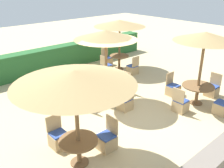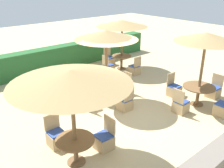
{
  "view_description": "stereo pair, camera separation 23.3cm",
  "coord_description": "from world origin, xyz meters",
  "px_view_note": "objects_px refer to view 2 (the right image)",
  "views": [
    {
      "loc": [
        -5.55,
        -5.57,
        4.4
      ],
      "look_at": [
        0.0,
        0.6,
        0.9
      ],
      "focal_mm": 40.0,
      "sensor_mm": 36.0,
      "label": 1
    },
    {
      "loc": [
        -5.37,
        -5.72,
        4.4
      ],
      "look_at": [
        0.0,
        0.6,
        0.9
      ],
      "focal_mm": 40.0,
      "sensor_mm": 36.0,
      "label": 2
    }
  ],
  "objects_px": {
    "round_table_front_right": "(199,90)",
    "patio_chair_front_right_south": "(223,108)",
    "patio_chair_center_west": "(88,102)",
    "patio_chair_front_right_west": "(180,106)",
    "patio_chair_center_south": "(125,103)",
    "round_table_back_right": "(122,59)",
    "patio_chair_front_right_north": "(174,90)",
    "patio_chair_front_left_north": "(56,137)",
    "patio_chair_back_right_west": "(108,68)",
    "patio_chair_back_right_north": "(109,60)",
    "patio_chair_center_east": "(124,88)",
    "patio_chair_center_north": "(91,87)",
    "patio_chair_back_right_south": "(135,69)",
    "parasol_front_left": "(71,77)",
    "round_table_center": "(107,88)",
    "parasol_front_right": "(206,38)",
    "parasol_center": "(106,35)",
    "patio_chair_front_left_east": "(104,140)",
    "patio_chair_front_right_east": "(214,91)",
    "round_table_front_left": "(75,145)",
    "parasol_back_right": "(122,23)"
  },
  "relations": [
    {
      "from": "patio_chair_center_east",
      "to": "patio_chair_front_right_north",
      "type": "distance_m",
      "value": 2.02
    },
    {
      "from": "parasol_front_right",
      "to": "patio_chair_front_right_north",
      "type": "xyz_separation_m",
      "value": [
        -0.05,
        1.05,
        -2.3
      ]
    },
    {
      "from": "patio_chair_back_right_west",
      "to": "patio_chair_front_left_north",
      "type": "height_order",
      "value": "same"
    },
    {
      "from": "patio_chair_center_north",
      "to": "patio_chair_center_south",
      "type": "xyz_separation_m",
      "value": [
        0.11,
        -1.95,
        0.0
      ]
    },
    {
      "from": "parasol_center",
      "to": "patio_chair_center_south",
      "type": "height_order",
      "value": "parasol_center"
    },
    {
      "from": "patio_chair_front_right_north",
      "to": "patio_chair_front_left_north",
      "type": "bearing_deg",
      "value": -1.57
    },
    {
      "from": "patio_chair_front_left_north",
      "to": "patio_chair_center_south",
      "type": "height_order",
      "value": "same"
    },
    {
      "from": "round_table_center",
      "to": "parasol_front_left",
      "type": "bearing_deg",
      "value": -141.94
    },
    {
      "from": "patio_chair_back_right_north",
      "to": "patio_chair_center_east",
      "type": "bearing_deg",
      "value": 59.01
    },
    {
      "from": "patio_chair_back_right_south",
      "to": "patio_chair_center_north",
      "type": "height_order",
      "value": "same"
    },
    {
      "from": "patio_chair_center_east",
      "to": "patio_chair_center_north",
      "type": "bearing_deg",
      "value": 45.87
    },
    {
      "from": "patio_chair_front_left_east",
      "to": "patio_chair_front_right_east",
      "type": "xyz_separation_m",
      "value": [
        5.41,
        -0.25,
        0.0
      ]
    },
    {
      "from": "parasol_center",
      "to": "patio_chair_back_right_north",
      "type": "bearing_deg",
      "value": 48.93
    },
    {
      "from": "patio_chair_center_west",
      "to": "patio_chair_front_right_south",
      "type": "distance_m",
      "value": 4.73
    },
    {
      "from": "parasol_back_right",
      "to": "patio_chair_front_right_south",
      "type": "relative_size",
      "value": 2.77
    },
    {
      "from": "patio_chair_center_north",
      "to": "patio_chair_front_right_south",
      "type": "height_order",
      "value": "same"
    },
    {
      "from": "patio_chair_center_west",
      "to": "patio_chair_center_south",
      "type": "distance_m",
      "value": 1.34
    },
    {
      "from": "patio_chair_back_right_west",
      "to": "parasol_front_left",
      "type": "distance_m",
      "value": 7.05
    },
    {
      "from": "patio_chair_center_north",
      "to": "parasol_front_right",
      "type": "height_order",
      "value": "parasol_front_right"
    },
    {
      "from": "patio_chair_center_west",
      "to": "patio_chair_front_right_south",
      "type": "height_order",
      "value": "same"
    },
    {
      "from": "round_table_back_right",
      "to": "patio_chair_center_north",
      "type": "xyz_separation_m",
      "value": [
        -3.04,
        -1.46,
        -0.3
      ]
    },
    {
      "from": "round_table_front_right",
      "to": "patio_chair_front_right_north",
      "type": "relative_size",
      "value": 1.26
    },
    {
      "from": "patio_chair_back_right_north",
      "to": "patio_chair_front_right_west",
      "type": "relative_size",
      "value": 1.0
    },
    {
      "from": "parasol_front_left",
      "to": "patio_chair_front_right_west",
      "type": "relative_size",
      "value": 3.06
    },
    {
      "from": "patio_chair_back_right_south",
      "to": "patio_chair_center_south",
      "type": "relative_size",
      "value": 1.0
    },
    {
      "from": "parasol_center",
      "to": "patio_chair_center_north",
      "type": "xyz_separation_m",
      "value": [
        -0.06,
        0.98,
        -2.31
      ]
    },
    {
      "from": "patio_chair_front_left_east",
      "to": "round_table_front_right",
      "type": "height_order",
      "value": "patio_chair_front_left_east"
    },
    {
      "from": "patio_chair_front_right_north",
      "to": "round_table_back_right",
      "type": "bearing_deg",
      "value": -99.12
    },
    {
      "from": "round_table_front_right",
      "to": "patio_chair_front_right_south",
      "type": "bearing_deg",
      "value": -93.15
    },
    {
      "from": "patio_chair_front_right_east",
      "to": "patio_chair_front_right_north",
      "type": "bearing_deg",
      "value": 45.46
    },
    {
      "from": "patio_chair_front_left_north",
      "to": "patio_chair_front_right_south",
      "type": "xyz_separation_m",
      "value": [
        5.24,
        -2.21,
        0.0
      ]
    },
    {
      "from": "patio_chair_front_right_west",
      "to": "patio_chair_center_south",
      "type": "bearing_deg",
      "value": -135.83
    },
    {
      "from": "patio_chair_center_east",
      "to": "patio_chair_back_right_south",
      "type": "bearing_deg",
      "value": -55.43
    },
    {
      "from": "round_table_back_right",
      "to": "patio_chair_front_left_north",
      "type": "relative_size",
      "value": 1.07
    },
    {
      "from": "parasol_center",
      "to": "patio_chair_center_east",
      "type": "distance_m",
      "value": 2.49
    },
    {
      "from": "patio_chair_front_left_east",
      "to": "patio_chair_center_east",
      "type": "height_order",
      "value": "same"
    },
    {
      "from": "patio_chair_front_left_north",
      "to": "patio_chair_front_right_north",
      "type": "xyz_separation_m",
      "value": [
        5.24,
        -0.14,
        0.0
      ]
    },
    {
      "from": "patio_chair_front_right_south",
      "to": "parasol_center",
      "type": "bearing_deg",
      "value": 124.39
    },
    {
      "from": "parasol_front_left",
      "to": "patio_chair_center_east",
      "type": "bearing_deg",
      "value": 30.85
    },
    {
      "from": "parasol_front_left",
      "to": "patio_chair_center_west",
      "type": "height_order",
      "value": "parasol_front_left"
    },
    {
      "from": "patio_chair_center_west",
      "to": "parasol_front_left",
      "type": "bearing_deg",
      "value": -41.6
    },
    {
      "from": "patio_chair_center_south",
      "to": "patio_chair_front_right_west",
      "type": "relative_size",
      "value": 1.0
    },
    {
      "from": "round_table_back_right",
      "to": "patio_chair_center_west",
      "type": "relative_size",
      "value": 1.07
    },
    {
      "from": "round_table_back_right",
      "to": "patio_chair_center_south",
      "type": "relative_size",
      "value": 1.07
    },
    {
      "from": "patio_chair_center_west",
      "to": "round_table_front_right",
      "type": "height_order",
      "value": "patio_chair_center_west"
    },
    {
      "from": "patio_chair_front_left_east",
      "to": "patio_chair_front_right_east",
      "type": "relative_size",
      "value": 1.0
    },
    {
      "from": "round_table_front_left",
      "to": "patio_chair_front_right_west",
      "type": "relative_size",
      "value": 1.07
    },
    {
      "from": "parasol_back_right",
      "to": "patio_chair_back_right_west",
      "type": "xyz_separation_m",
      "value": [
        -0.93,
        -0.04,
        -2.11
      ]
    },
    {
      "from": "patio_chair_center_east",
      "to": "patio_chair_front_right_east",
      "type": "xyz_separation_m",
      "value": [
        2.57,
        -2.52,
        0.0
      ]
    },
    {
      "from": "patio_chair_back_right_north",
      "to": "round_table_front_left",
      "type": "bearing_deg",
      "value": 44.07
    }
  ]
}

